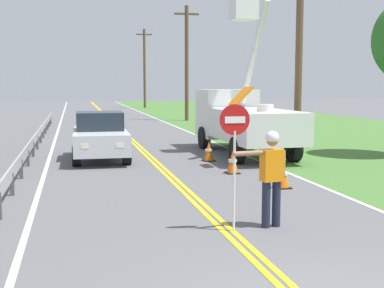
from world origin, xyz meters
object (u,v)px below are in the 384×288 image
stop_sign_paddle (235,139)px  oncoming_sedan_nearest (100,137)px  traffic_cone_lead (283,175)px  traffic_cone_mid (233,162)px  utility_pole_near (299,34)px  utility_bucket_truck (242,117)px  flagger_worker (271,172)px  traffic_cone_tail (209,151)px  utility_pole_far (145,67)px  utility_pole_mid (187,61)px

stop_sign_paddle → oncoming_sedan_nearest: size_ratio=0.56×
traffic_cone_lead → traffic_cone_mid: 2.48m
utility_pole_near → traffic_cone_mid: 7.10m
stop_sign_paddle → traffic_cone_mid: (1.83, 5.88, -1.37)m
utility_bucket_truck → traffic_cone_lead: utility_bucket_truck is taller
flagger_worker → traffic_cone_tail: flagger_worker is taller
oncoming_sedan_nearest → utility_pole_near: size_ratio=0.47×
stop_sign_paddle → traffic_cone_tail: 8.78m
flagger_worker → stop_sign_paddle: 1.02m
oncoming_sedan_nearest → utility_pole_near: (7.68, 0.30, 3.79)m
utility_pole_near → traffic_cone_lead: bearing=-117.3°
oncoming_sedan_nearest → traffic_cone_mid: oncoming_sedan_nearest is taller
utility_bucket_truck → stop_sign_paddle: bearing=-109.2°
traffic_cone_lead → utility_bucket_truck: bearing=80.5°
oncoming_sedan_nearest → traffic_cone_lead: (4.34, -6.17, -0.50)m
stop_sign_paddle → utility_pole_near: size_ratio=0.26×
utility_pole_far → traffic_cone_mid: 44.21m
stop_sign_paddle → traffic_cone_lead: bearing=55.0°
traffic_cone_mid → traffic_cone_tail: bearing=91.1°
oncoming_sedan_nearest → traffic_cone_tail: bearing=-17.4°
utility_bucket_truck → utility_pole_far: (1.65, 39.58, 3.18)m
traffic_cone_mid → utility_pole_far: bearing=85.6°
stop_sign_paddle → oncoming_sedan_nearest: (-1.91, 9.65, -0.88)m
utility_pole_mid → traffic_cone_tail: 20.52m
utility_bucket_truck → traffic_cone_tail: (-1.76, -1.69, -1.09)m
utility_bucket_truck → utility_pole_far: 39.74m
traffic_cone_mid → utility_bucket_truck: bearing=68.3°
stop_sign_paddle → traffic_cone_lead: (2.43, 3.47, -1.37)m
traffic_cone_lead → traffic_cone_mid: same height
utility_pole_far → traffic_cone_tail: bearing=-94.7°
stop_sign_paddle → utility_pole_far: 50.11m
flagger_worker → traffic_cone_mid: bearing=79.5°
utility_bucket_truck → oncoming_sedan_nearest: 5.51m
traffic_cone_mid → utility_pole_mid: bearing=81.1°
flagger_worker → traffic_cone_mid: size_ratio=2.61×
utility_pole_near → utility_pole_mid: (-0.41, 18.35, -0.28)m
utility_pole_mid → traffic_cone_mid: size_ratio=11.89×
utility_bucket_truck → utility_pole_near: utility_pole_near is taller
flagger_worker → stop_sign_paddle: size_ratio=0.78×
utility_pole_mid → stop_sign_paddle: bearing=-100.7°
utility_pole_far → traffic_cone_mid: bearing=-94.4°
utility_pole_near → stop_sign_paddle: bearing=-120.1°
utility_bucket_truck → traffic_cone_lead: (-1.12, -6.71, -1.09)m
flagger_worker → utility_pole_near: bearing=63.0°
oncoming_sedan_nearest → traffic_cone_lead: 7.56m
utility_bucket_truck → utility_pole_far: size_ratio=0.77×
flagger_worker → utility_bucket_truck: size_ratio=0.27×
flagger_worker → utility_pole_mid: bearing=80.7°
flagger_worker → traffic_cone_mid: flagger_worker is taller
flagger_worker → oncoming_sedan_nearest: flagger_worker is taller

